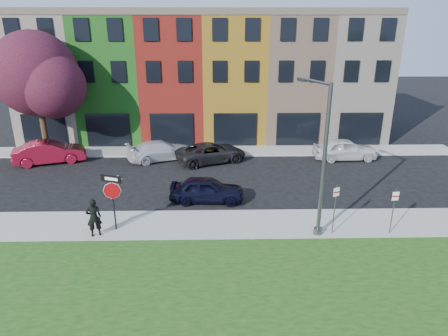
{
  "coord_description": "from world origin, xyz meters",
  "views": [
    {
      "loc": [
        -1.52,
        -14.6,
        9.51
      ],
      "look_at": [
        -1.13,
        4.0,
        2.69
      ],
      "focal_mm": 32.0,
      "sensor_mm": 36.0,
      "label": 1
    }
  ],
  "objects_px": {
    "stop_sign": "(112,191)",
    "street_lamp": "(321,161)",
    "sedan_near": "(207,189)",
    "man": "(94,217)"
  },
  "relations": [
    {
      "from": "stop_sign",
      "to": "street_lamp",
      "type": "bearing_deg",
      "value": 16.08
    },
    {
      "from": "sedan_near",
      "to": "street_lamp",
      "type": "height_order",
      "value": "street_lamp"
    },
    {
      "from": "sedan_near",
      "to": "street_lamp",
      "type": "bearing_deg",
      "value": -123.45
    },
    {
      "from": "stop_sign",
      "to": "street_lamp",
      "type": "distance_m",
      "value": 9.66
    },
    {
      "from": "stop_sign",
      "to": "man",
      "type": "bearing_deg",
      "value": -126.46
    },
    {
      "from": "man",
      "to": "street_lamp",
      "type": "xyz_separation_m",
      "value": [
        10.33,
        0.16,
        2.63
      ]
    },
    {
      "from": "man",
      "to": "street_lamp",
      "type": "relative_size",
      "value": 0.26
    },
    {
      "from": "street_lamp",
      "to": "sedan_near",
      "type": "bearing_deg",
      "value": 122.05
    },
    {
      "from": "street_lamp",
      "to": "man",
      "type": "bearing_deg",
      "value": 159.18
    },
    {
      "from": "man",
      "to": "street_lamp",
      "type": "distance_m",
      "value": 10.66
    }
  ]
}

